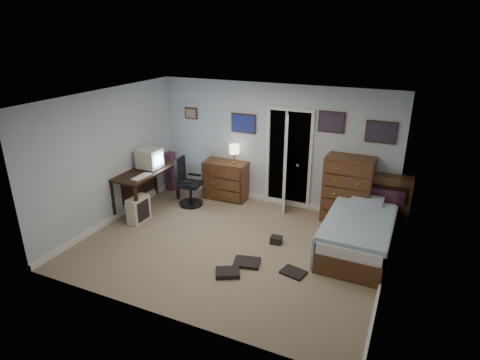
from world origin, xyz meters
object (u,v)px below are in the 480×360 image
object	(u,v)px
computer_desk	(142,179)
bed	(358,233)
office_chair	(188,187)
tall_dresser	(348,190)
low_dresser	(226,180)

from	to	relation	value
computer_desk	bed	size ratio (longest dim) A/B	0.73
bed	office_chair	bearing A→B (deg)	174.05
office_chair	tall_dresser	xyz separation A→B (m)	(3.15, 0.62, 0.25)
computer_desk	low_dresser	xyz separation A→B (m)	(1.33, 1.15, -0.23)
office_chair	bed	distance (m)	3.55
computer_desk	low_dresser	world-z (taller)	computer_desk
low_dresser	bed	world-z (taller)	low_dresser
tall_dresser	computer_desk	bearing A→B (deg)	-161.70
tall_dresser	bed	xyz separation A→B (m)	(0.38, -1.02, -0.34)
computer_desk	office_chair	world-z (taller)	office_chair
bed	tall_dresser	bearing A→B (deg)	110.95
office_chair	bed	xyz separation A→B (m)	(3.53, -0.40, -0.09)
computer_desk	office_chair	distance (m)	0.95
computer_desk	tall_dresser	bearing A→B (deg)	16.83
low_dresser	office_chair	bearing A→B (deg)	-135.15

